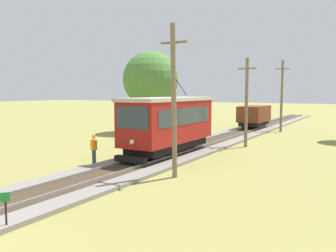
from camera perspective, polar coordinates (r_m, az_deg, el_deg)
red_tram at (r=22.79m, az=0.13°, el=0.52°), size 2.60×8.54×4.79m
freight_car at (r=40.38m, az=13.68°, el=1.63°), size 2.40×5.20×2.31m
utility_pole_near_tram at (r=17.00m, az=0.93°, el=4.19°), size 1.40×0.49×7.38m
utility_pole_mid at (r=27.42m, az=12.48°, el=3.86°), size 1.40×0.27×6.71m
utility_pole_far at (r=38.89m, az=17.79°, el=4.71°), size 1.40×0.29×7.44m
trackside_signal_marker at (r=11.96m, az=-24.60°, el=-12.04°), size 0.21×0.21×1.18m
track_worker at (r=20.82m, az=-11.82°, el=-3.43°), size 0.44×0.37×1.78m
tree_right_near at (r=36.91m, az=-2.83°, el=7.48°), size 5.75×5.75×8.33m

